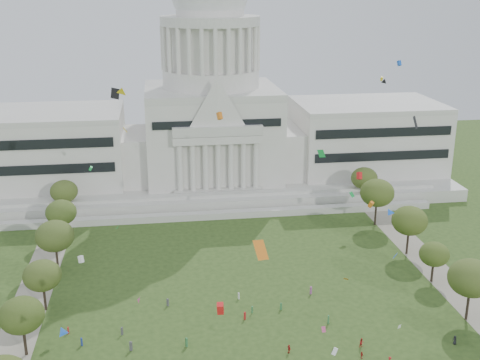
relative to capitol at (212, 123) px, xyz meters
name	(u,v)px	position (x,y,z in m)	size (l,w,h in m)	color
capitol	(212,123)	(0.00, 0.00, 0.00)	(160.00, 64.50, 91.30)	beige
path_left	(24,320)	(-48.00, -83.59, -22.28)	(8.00, 160.00, 0.04)	gray
path_right	(455,289)	(48.00, -83.59, -22.28)	(8.00, 160.00, 0.04)	gray
row_tree_l_2	(22,315)	(-45.04, -96.29, -13.79)	(8.42, 8.42, 11.97)	black
row_tree_r_2	(471,278)	(44.17, -96.15, -12.64)	(9.55, 9.55, 13.58)	black
row_tree_l_3	(42,276)	(-44.09, -79.67, -14.09)	(8.12, 8.12, 11.55)	black
row_tree_r_3	(434,254)	(44.40, -79.10, -15.21)	(7.01, 7.01, 9.98)	black
row_tree_l_4	(55,236)	(-44.08, -61.17, -12.90)	(9.29, 9.29, 13.21)	black
row_tree_r_4	(410,221)	(44.76, -63.55, -13.01)	(9.19, 9.19, 13.06)	black
row_tree_l_5	(61,212)	(-45.22, -42.58, -13.88)	(8.33, 8.33, 11.85)	black
row_tree_r_5	(377,193)	(43.49, -43.40, -12.37)	(9.82, 9.82, 13.96)	black
row_tree_l_6	(64,191)	(-46.87, -24.45, -14.02)	(8.19, 8.19, 11.64)	black
row_tree_r_6	(364,178)	(45.96, -25.46, -13.79)	(8.42, 8.42, 11.97)	black
person_0	(455,340)	(37.43, -104.42, -21.37)	(0.91, 0.59, 1.85)	#26262B
person_2	(362,343)	(19.04, -102.80, -21.33)	(0.94, 0.58, 1.92)	#B21E1E
person_4	(289,349)	(4.62, -102.70, -21.40)	(1.05, 0.58, 1.80)	#B21E1E
person_10	(362,355)	(17.83, -106.40, -21.56)	(0.86, 0.47, 1.47)	#B21E1E
distant_crowd	(196,346)	(-12.88, -99.14, -21.45)	(59.55, 39.45, 1.95)	#B21E1E
kite_swarm	(275,243)	(0.66, -106.91, 2.68)	(90.21, 103.88, 51.32)	yellow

